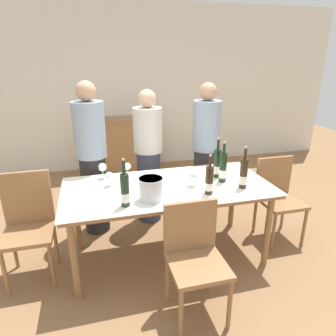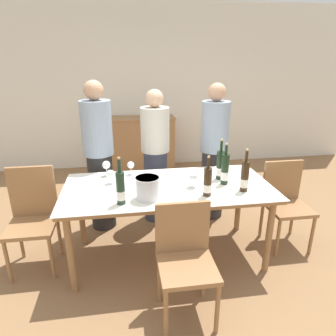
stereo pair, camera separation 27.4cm
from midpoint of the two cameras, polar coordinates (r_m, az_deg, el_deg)
name	(u,v)px [view 1 (the left image)]	position (r m, az deg, el deg)	size (l,w,h in m)	color
ground_plane	(168,255)	(3.19, -2.56, -16.27)	(12.00, 12.00, 0.00)	olive
back_wall	(126,89)	(5.46, -9.56, 14.67)	(8.00, 0.10, 2.80)	silver
sideboard_cabinet	(125,145)	(5.33, -9.64, 4.38)	(1.19, 0.46, 0.94)	#996B42
dining_table	(168,193)	(2.83, -2.78, -4.79)	(1.94, 0.93, 0.77)	#996B42
ice_bucket	(151,188)	(2.52, -6.41, -3.93)	(0.21, 0.21, 0.19)	silver
wine_bottle_0	(217,164)	(2.99, 6.77, 0.69)	(0.08, 0.08, 0.40)	black
wine_bottle_1	(223,168)	(2.88, 7.77, -0.04)	(0.07, 0.07, 0.40)	black
wine_bottle_2	(125,191)	(2.43, -11.43, -4.31)	(0.07, 0.07, 0.40)	#1E3323
wine_bottle_3	(209,181)	(2.61, 4.91, -2.53)	(0.07, 0.07, 0.36)	#332314
wine_bottle_4	(244,174)	(2.78, 11.49, -1.19)	(0.07, 0.07, 0.39)	#332314
wine_glass_0	(127,167)	(3.05, -10.30, 0.13)	(0.08, 0.08, 0.14)	white
wine_glass_1	(193,176)	(2.76, 1.94, -1.55)	(0.09, 0.09, 0.15)	white
wine_glass_2	(109,177)	(2.85, -13.88, -1.67)	(0.08, 0.08, 0.14)	white
wine_glass_3	(103,168)	(3.04, -14.91, 0.00)	(0.08, 0.08, 0.16)	white
chair_right_end	(278,193)	(3.45, 18.03, -4.57)	(0.42, 0.42, 0.89)	#996B42
chair_near_front	(194,252)	(2.34, 1.60, -15.77)	(0.42, 0.42, 0.89)	#996B42
chair_left_end	(28,220)	(3.03, -27.51, -8.79)	(0.42, 0.42, 0.96)	#996B42
person_host	(92,161)	(3.38, -16.53, 1.32)	(0.33, 0.33, 1.69)	#262628
person_guest_left	(148,159)	(3.52, -5.98, 1.76)	(0.33, 0.33, 1.58)	#383F56
person_guest_right	(205,152)	(3.64, 5.03, 3.01)	(0.33, 0.33, 1.65)	#2D2D33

